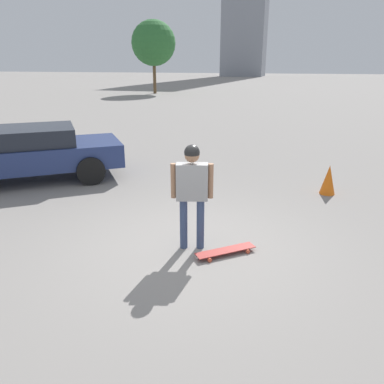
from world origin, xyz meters
TOP-DOWN VIEW (x-y plane):
  - ground_plane at (0.00, 0.00)m, footprint 220.00×220.00m
  - person at (0.00, 0.00)m, footprint 0.32×0.62m
  - skateboard at (0.07, 0.56)m, footprint 0.78×0.87m
  - car_parked_near at (-2.41, -4.88)m, footprint 4.10×4.62m
  - tree_distant at (-29.98, -12.51)m, footprint 4.14×4.14m
  - traffic_cone at (-3.35, 2.19)m, footprint 0.34×0.34m

SIDE VIEW (x-z plane):
  - ground_plane at x=0.00m, z-range 0.00..0.00m
  - skateboard at x=0.07m, z-range 0.02..0.10m
  - traffic_cone at x=-3.35m, z-range 0.00..0.66m
  - car_parked_near at x=-2.41m, z-range 0.05..1.37m
  - person at x=0.00m, z-range 0.21..1.88m
  - tree_distant at x=-29.98m, z-range 1.25..7.90m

